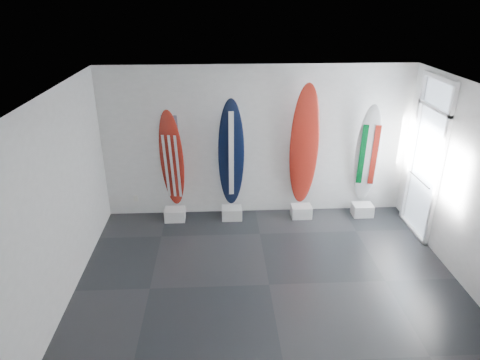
{
  "coord_description": "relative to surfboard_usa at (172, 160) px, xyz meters",
  "views": [
    {
      "loc": [
        -0.74,
        -5.45,
        4.2
      ],
      "look_at": [
        -0.38,
        1.4,
        1.19
      ],
      "focal_mm": 32.15,
      "sensor_mm": 36.0,
      "label": 1
    }
  ],
  "objects": [
    {
      "name": "glass_door",
      "position": [
        4.62,
        -0.73,
        0.17
      ],
      "size": [
        0.12,
        1.16,
        2.85
      ],
      "primitive_type": null,
      "color": "white",
      "rests_on": "floor"
    },
    {
      "name": "display_block_usa",
      "position": [
        0.0,
        -0.1,
        -1.13
      ],
      "size": [
        0.4,
        0.3,
        0.24
      ],
      "primitive_type": "cube",
      "color": "silver",
      "rests_on": "floor"
    },
    {
      "name": "display_block_swiss",
      "position": [
        2.55,
        -0.1,
        -1.13
      ],
      "size": [
        0.4,
        0.3,
        0.24
      ],
      "primitive_type": "cube",
      "color": "silver",
      "rests_on": "floor"
    },
    {
      "name": "floor",
      "position": [
        1.65,
        -2.28,
        -1.25
      ],
      "size": [
        6.0,
        6.0,
        0.0
      ],
      "primitive_type": "plane",
      "color": "black",
      "rests_on": "ground"
    },
    {
      "name": "display_block_navy",
      "position": [
        1.14,
        -0.1,
        -1.13
      ],
      "size": [
        0.4,
        0.3,
        0.24
      ],
      "primitive_type": "cube",
      "color": "silver",
      "rests_on": "floor"
    },
    {
      "name": "wall_left",
      "position": [
        -1.35,
        -2.28,
        0.25
      ],
      "size": [
        0.0,
        5.0,
        5.0
      ],
      "primitive_type": "plane",
      "rotation": [
        1.57,
        0.0,
        1.57
      ],
      "color": "silver",
      "rests_on": "ground"
    },
    {
      "name": "surfboard_swiss",
      "position": [
        2.55,
        0.0,
        0.22
      ],
      "size": [
        0.56,
        0.27,
        2.48
      ],
      "primitive_type": "ellipsoid",
      "rotation": [
        0.07,
        0.0,
        -0.01
      ],
      "color": "maroon",
      "rests_on": "display_block_swiss"
    },
    {
      "name": "wall_right",
      "position": [
        4.65,
        -2.28,
        0.25
      ],
      "size": [
        0.0,
        5.0,
        5.0
      ],
      "primitive_type": "plane",
      "rotation": [
        1.57,
        0.0,
        -1.57
      ],
      "color": "silver",
      "rests_on": "ground"
    },
    {
      "name": "wall_outlet",
      "position": [
        -0.8,
        0.2,
        -0.9
      ],
      "size": [
        0.09,
        0.02,
        0.13
      ],
      "primitive_type": "cube",
      "color": "silver",
      "rests_on": "wall_back"
    },
    {
      "name": "ceiling",
      "position": [
        1.65,
        -2.28,
        1.75
      ],
      "size": [
        6.0,
        6.0,
        0.0
      ],
      "primitive_type": "plane",
      "rotation": [
        3.14,
        0.0,
        0.0
      ],
      "color": "white",
      "rests_on": "wall_back"
    },
    {
      "name": "surfboard_italy",
      "position": [
        3.8,
        0.0,
        0.03
      ],
      "size": [
        0.54,
        0.46,
        2.09
      ],
      "primitive_type": "ellipsoid",
      "rotation": [
        0.13,
        0.0,
        -0.23
      ],
      "color": "silver",
      "rests_on": "display_block_italy"
    },
    {
      "name": "surfboard_navy",
      "position": [
        1.14,
        0.0,
        0.09
      ],
      "size": [
        0.51,
        0.26,
        2.22
      ],
      "primitive_type": "ellipsoid",
      "rotation": [
        0.08,
        0.0,
        0.02
      ],
      "color": "black",
      "rests_on": "display_block_navy"
    },
    {
      "name": "wall_front",
      "position": [
        1.65,
        -4.78,
        0.25
      ],
      "size": [
        6.0,
        0.0,
        6.0
      ],
      "primitive_type": "plane",
      "rotation": [
        -1.57,
        0.0,
        0.0
      ],
      "color": "silver",
      "rests_on": "ground"
    },
    {
      "name": "wall_back",
      "position": [
        1.65,
        0.22,
        0.25
      ],
      "size": [
        6.0,
        0.0,
        6.0
      ],
      "primitive_type": "plane",
      "rotation": [
        1.57,
        0.0,
        0.0
      ],
      "color": "silver",
      "rests_on": "ground"
    },
    {
      "name": "surfboard_usa",
      "position": [
        0.0,
        0.0,
        0.0
      ],
      "size": [
        0.52,
        0.42,
        2.04
      ],
      "primitive_type": "ellipsoid",
      "rotation": [
        0.13,
        0.0,
        -0.17
      ],
      "color": "maroon",
      "rests_on": "display_block_usa"
    },
    {
      "name": "display_block_italy",
      "position": [
        3.8,
        -0.1,
        -1.13
      ],
      "size": [
        0.4,
        0.3,
        0.24
      ],
      "primitive_type": "cube",
      "color": "silver",
      "rests_on": "floor"
    }
  ]
}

